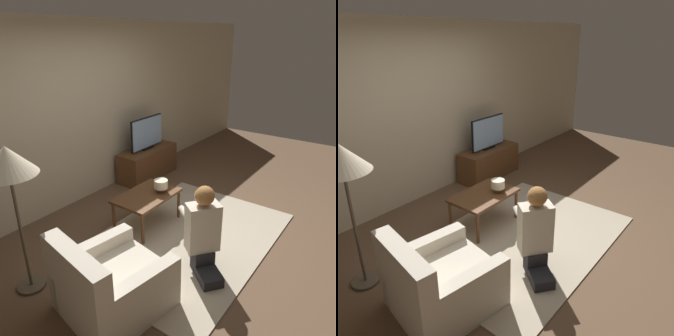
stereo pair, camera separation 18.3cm
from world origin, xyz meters
The scene contains 10 objects.
ground_plane centered at (0.00, 0.00, 0.00)m, with size 10.00×10.00×0.00m, color brown.
wall_back centered at (0.00, 1.93, 1.30)m, with size 10.00×0.06×2.60m.
rug centered at (0.00, 0.00, 0.01)m, with size 2.64×1.89×0.02m.
tv_stand centered at (1.21, 1.60, 0.26)m, with size 1.15×0.45×0.53m.
tv centered at (1.21, 1.60, 0.81)m, with size 0.78×0.08×0.56m.
coffee_table centered at (-0.05, 0.59, 0.41)m, with size 0.85×0.56×0.46m.
floor_lamp centered at (-1.65, 0.82, 1.32)m, with size 0.51×0.51×1.51m.
armchair centered at (-1.36, -0.06, 0.26)m, with size 1.02×0.97×0.80m.
person_kneeling centered at (-0.41, -0.45, 0.51)m, with size 0.67×0.75×0.99m.
table_lamp centered at (0.11, 0.48, 0.56)m, with size 0.18×0.18×0.17m.
Camera 1 is at (-2.96, -1.85, 2.39)m, focal length 35.00 mm.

